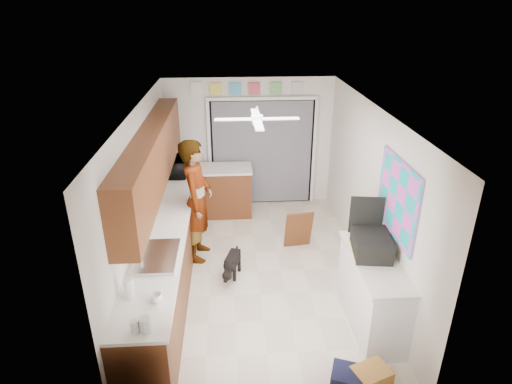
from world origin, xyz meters
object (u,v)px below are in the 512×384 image
object	(u,v)px
microwave	(176,167)
navy_crate	(349,380)
suitcase	(371,244)
cardboard_box	(371,378)
cup	(156,298)
paper_towel_roll	(129,288)
dog	(233,264)
man	(197,201)

from	to	relation	value
microwave	navy_crate	xyz separation A→B (m)	(2.15, -3.90, -0.98)
suitcase	cardboard_box	world-z (taller)	suitcase
cup	cardboard_box	size ratio (longest dim) A/B	0.33
microwave	paper_towel_roll	xyz separation A→B (m)	(-0.13, -3.43, -0.04)
dog	suitcase	bearing A→B (deg)	-12.49
cup	dog	size ratio (longest dim) A/B	0.24
cardboard_box	navy_crate	size ratio (longest dim) A/B	1.04
microwave	cup	xyz separation A→B (m)	(0.16, -3.52, -0.11)
paper_towel_roll	man	distance (m)	2.31
paper_towel_roll	suitcase	distance (m)	2.86
paper_towel_roll	man	bearing A→B (deg)	76.06
cardboard_box	cup	bearing A→B (deg)	170.42
paper_towel_roll	dog	bearing A→B (deg)	56.91
microwave	man	xyz separation A→B (m)	(0.43, -1.19, -0.12)
cardboard_box	navy_crate	xyz separation A→B (m)	(-0.24, 0.00, -0.01)
suitcase	navy_crate	distance (m)	1.57
cardboard_box	man	xyz separation A→B (m)	(-1.96, 2.71, 0.86)
paper_towel_roll	navy_crate	bearing A→B (deg)	-11.66
man	dog	size ratio (longest dim) A/B	3.78
cup	man	xyz separation A→B (m)	(0.27, 2.33, -0.01)
suitcase	man	bearing A→B (deg)	152.56
cup	man	distance (m)	2.35
paper_towel_roll	suitcase	xyz separation A→B (m)	(2.78, 0.68, 0.01)
cardboard_box	dog	world-z (taller)	dog
man	suitcase	bearing A→B (deg)	-119.00
cardboard_box	dog	size ratio (longest dim) A/B	0.74
man	cup	bearing A→B (deg)	179.46
microwave	man	size ratio (longest dim) A/B	0.29
paper_towel_roll	dog	distance (m)	2.15
suitcase	microwave	bearing A→B (deg)	141.53
cup	man	bearing A→B (deg)	83.46
microwave	dog	xyz separation A→B (m)	(0.95, -1.77, -0.89)
cardboard_box	navy_crate	world-z (taller)	cardboard_box
paper_towel_roll	navy_crate	size ratio (longest dim) A/B	0.63
cardboard_box	navy_crate	distance (m)	0.24
cardboard_box	man	bearing A→B (deg)	125.91
navy_crate	cup	bearing A→B (deg)	169.32
suitcase	cup	bearing A→B (deg)	-155.10
paper_towel_roll	man	xyz separation A→B (m)	(0.56, 2.24, -0.08)
suitcase	man	distance (m)	2.71
suitcase	man	world-z (taller)	man
cup	paper_towel_roll	size ratio (longest dim) A/B	0.54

